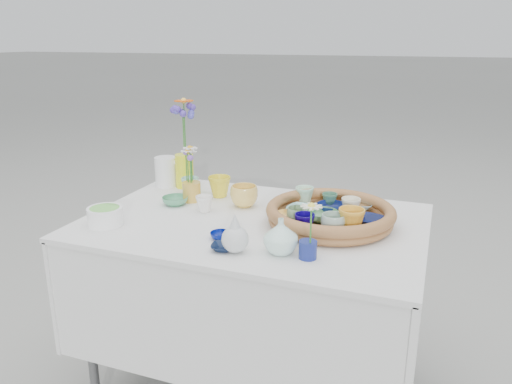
% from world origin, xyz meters
% --- Properties ---
extents(wicker_tray, '(0.47, 0.47, 0.08)m').
position_xyz_m(wicker_tray, '(0.28, 0.05, 0.80)').
color(wicker_tray, brown).
rests_on(wicker_tray, display_table).
extents(tray_ceramic_0, '(0.12, 0.12, 0.03)m').
position_xyz_m(tray_ceramic_0, '(0.27, 0.13, 0.80)').
color(tray_ceramic_0, navy).
rests_on(tray_ceramic_0, wicker_tray).
extents(tray_ceramic_1, '(0.13, 0.13, 0.03)m').
position_xyz_m(tray_ceramic_1, '(0.42, 0.06, 0.80)').
color(tray_ceramic_1, '#060D3A').
rests_on(tray_ceramic_1, wicker_tray).
extents(tray_ceramic_2, '(0.10, 0.10, 0.09)m').
position_xyz_m(tray_ceramic_2, '(0.37, -0.04, 0.83)').
color(tray_ceramic_2, gold).
rests_on(tray_ceramic_2, wicker_tray).
extents(tray_ceramic_3, '(0.12, 0.12, 0.04)m').
position_xyz_m(tray_ceramic_3, '(0.25, 0.03, 0.80)').
color(tray_ceramic_3, '#57925E').
rests_on(tray_ceramic_3, wicker_tray).
extents(tray_ceramic_4, '(0.11, 0.11, 0.06)m').
position_xyz_m(tray_ceramic_4, '(0.18, -0.03, 0.81)').
color(tray_ceramic_4, gray).
rests_on(tray_ceramic_4, wicker_tray).
extents(tray_ceramic_5, '(0.13, 0.13, 0.03)m').
position_xyz_m(tray_ceramic_5, '(0.16, 0.08, 0.80)').
color(tray_ceramic_5, '#88CEC6').
rests_on(tray_ceramic_5, wicker_tray).
extents(tray_ceramic_6, '(0.08, 0.08, 0.07)m').
position_xyz_m(tray_ceramic_6, '(0.14, 0.20, 0.82)').
color(tray_ceramic_6, '#ABE5C5').
rests_on(tray_ceramic_6, wicker_tray).
extents(tray_ceramic_7, '(0.09, 0.09, 0.07)m').
position_xyz_m(tray_ceramic_7, '(0.34, 0.13, 0.82)').
color(tray_ceramic_7, '#ECE6C6').
rests_on(tray_ceramic_7, wicker_tray).
extents(tray_ceramic_8, '(0.11, 0.11, 0.03)m').
position_xyz_m(tray_ceramic_8, '(0.36, 0.22, 0.80)').
color(tray_ceramic_8, '#88B8D3').
rests_on(tray_ceramic_8, wicker_tray).
extents(tray_ceramic_9, '(0.09, 0.09, 0.07)m').
position_xyz_m(tray_ceramic_9, '(0.22, -0.09, 0.82)').
color(tray_ceramic_9, '#0C0057').
rests_on(tray_ceramic_9, wicker_tray).
extents(tray_ceramic_10, '(0.13, 0.13, 0.03)m').
position_xyz_m(tray_ceramic_10, '(0.14, -0.02, 0.80)').
color(tray_ceramic_10, '#FFC15B').
rests_on(tray_ceramic_10, wicker_tray).
extents(tray_ceramic_11, '(0.11, 0.11, 0.07)m').
position_xyz_m(tray_ceramic_11, '(0.32, -0.07, 0.82)').
color(tray_ceramic_11, '#9BBBAF').
rests_on(tray_ceramic_11, wicker_tray).
extents(tray_ceramic_12, '(0.08, 0.08, 0.06)m').
position_xyz_m(tray_ceramic_12, '(0.25, 0.20, 0.81)').
color(tray_ceramic_12, '#3A6E53').
rests_on(tray_ceramic_12, wicker_tray).
extents(loose_ceramic_0, '(0.12, 0.12, 0.09)m').
position_xyz_m(loose_ceramic_0, '(-0.24, 0.22, 0.81)').
color(loose_ceramic_0, yellow).
rests_on(loose_ceramic_0, display_table).
extents(loose_ceramic_1, '(0.12, 0.12, 0.09)m').
position_xyz_m(loose_ceramic_1, '(-0.09, 0.13, 0.81)').
color(loose_ceramic_1, '#EFC659').
rests_on(loose_ceramic_1, display_table).
extents(loose_ceramic_2, '(0.13, 0.13, 0.03)m').
position_xyz_m(loose_ceramic_2, '(-0.37, 0.06, 0.78)').
color(loose_ceramic_2, '#489367').
rests_on(loose_ceramic_2, display_table).
extents(loose_ceramic_3, '(0.09, 0.09, 0.06)m').
position_xyz_m(loose_ceramic_3, '(-0.22, 0.02, 0.80)').
color(loose_ceramic_3, white).
rests_on(loose_ceramic_3, display_table).
extents(loose_ceramic_4, '(0.09, 0.09, 0.02)m').
position_xyz_m(loose_ceramic_4, '(-0.04, -0.21, 0.78)').
color(loose_ceramic_4, navy).
rests_on(loose_ceramic_4, display_table).
extents(loose_ceramic_5, '(0.10, 0.10, 0.07)m').
position_xyz_m(loose_ceramic_5, '(-0.38, 0.21, 0.80)').
color(loose_ceramic_5, '#94D0B6').
rests_on(loose_ceramic_5, display_table).
extents(loose_ceramic_6, '(0.10, 0.10, 0.02)m').
position_xyz_m(loose_ceramic_6, '(0.01, -0.30, 0.77)').
color(loose_ceramic_6, black).
rests_on(loose_ceramic_6, display_table).
extents(fluted_bowl, '(0.16, 0.16, 0.07)m').
position_xyz_m(fluted_bowl, '(-0.49, -0.24, 0.80)').
color(fluted_bowl, white).
rests_on(fluted_bowl, display_table).
extents(bud_vase_paleblue, '(0.10, 0.10, 0.14)m').
position_xyz_m(bud_vase_paleblue, '(0.05, -0.30, 0.83)').
color(bud_vase_paleblue, silver).
rests_on(bud_vase_paleblue, display_table).
extents(bud_vase_seafoam, '(0.14, 0.14, 0.12)m').
position_xyz_m(bud_vase_seafoam, '(0.19, -0.25, 0.82)').
color(bud_vase_seafoam, silver).
rests_on(bud_vase_seafoam, display_table).
extents(bud_vase_cobalt, '(0.07, 0.07, 0.06)m').
position_xyz_m(bud_vase_cobalt, '(0.28, -0.26, 0.79)').
color(bud_vase_cobalt, navy).
rests_on(bud_vase_cobalt, display_table).
extents(single_daisy, '(0.09, 0.09, 0.14)m').
position_xyz_m(single_daisy, '(0.29, -0.27, 0.88)').
color(single_daisy, white).
rests_on(single_daisy, bud_vase_cobalt).
extents(tall_vase_yellow, '(0.09, 0.09, 0.15)m').
position_xyz_m(tall_vase_yellow, '(-0.45, 0.29, 0.84)').
color(tall_vase_yellow, yellow).
rests_on(tall_vase_yellow, display_table).
extents(gerbera, '(0.13, 0.13, 0.26)m').
position_xyz_m(gerbera, '(-0.45, 0.31, 1.04)').
color(gerbera, '#EA5408').
rests_on(gerbera, tall_vase_yellow).
extents(hydrangea, '(0.08, 0.08, 0.27)m').
position_xyz_m(hydrangea, '(-0.45, 0.30, 1.01)').
color(hydrangea, '#4934A5').
rests_on(hydrangea, tall_vase_yellow).
extents(white_pitcher, '(0.16, 0.12, 0.14)m').
position_xyz_m(white_pitcher, '(-0.54, 0.28, 0.83)').
color(white_pitcher, white).
rests_on(white_pitcher, display_table).
extents(daisy_cup, '(0.09, 0.09, 0.08)m').
position_xyz_m(daisy_cup, '(-0.33, 0.12, 0.81)').
color(daisy_cup, gold).
rests_on(daisy_cup, display_table).
extents(daisy_posy, '(0.11, 0.11, 0.17)m').
position_xyz_m(daisy_posy, '(-0.34, 0.14, 0.93)').
color(daisy_posy, white).
rests_on(daisy_posy, daisy_cup).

